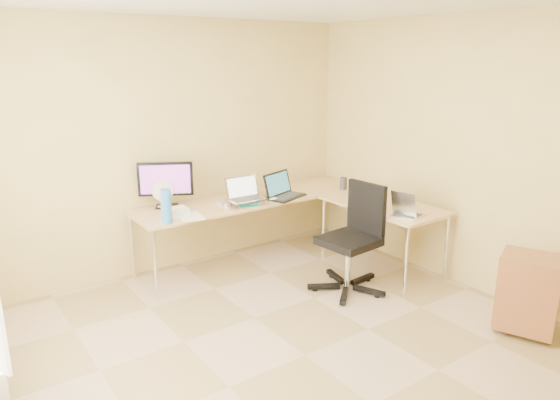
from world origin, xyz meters
TOP-DOWN VIEW (x-y plane):
  - floor at (0.00, 0.00)m, footprint 4.50×4.50m
  - wall_back at (0.00, 2.25)m, footprint 4.50×0.00m
  - wall_right at (2.10, 0.00)m, footprint 0.00×4.50m
  - desk_main at (0.72, 1.85)m, footprint 2.65×0.70m
  - desk_return at (1.70, 0.85)m, footprint 0.70×1.30m
  - monitor at (-0.19, 2.05)m, footprint 0.56×0.42m
  - book_stack at (0.55, 1.69)m, footprint 0.29×0.34m
  - laptop_center at (0.52, 1.65)m, footprint 0.38×0.30m
  - laptop_black at (1.01, 1.65)m, footprint 0.51×0.44m
  - keyboard at (0.44, 1.80)m, footprint 0.39×0.11m
  - mouse at (0.84, 1.62)m, footprint 0.11×0.08m
  - mug at (-0.21, 1.69)m, footprint 0.12×0.12m
  - cd_stack at (0.35, 1.75)m, footprint 0.14×0.14m
  - water_bottle at (-0.40, 1.55)m, footprint 0.09×0.09m
  - papers at (-0.14, 1.61)m, footprint 0.27×0.35m
  - white_box at (-0.25, 1.71)m, footprint 0.23×0.17m
  - desk_fan at (-0.24, 2.05)m, footprint 0.26×0.26m
  - black_cup at (1.78, 1.55)m, footprint 0.10×0.10m
  - laptop_return at (1.57, 0.41)m, footprint 0.36×0.31m
  - office_chair at (1.06, 0.68)m, footprint 0.68×0.68m
  - cabinet at (1.69, -0.78)m, footprint 0.51×0.56m

SIDE VIEW (x-z plane):
  - floor at x=0.00m, z-range 0.00..0.00m
  - cabinet at x=1.69m, z-range 0.05..0.67m
  - desk_main at x=0.72m, z-range 0.00..0.73m
  - desk_return at x=1.70m, z-range 0.00..0.73m
  - office_chair at x=1.06m, z-range -0.03..1.03m
  - papers at x=-0.14m, z-range 0.73..0.74m
  - keyboard at x=0.44m, z-range 0.73..0.75m
  - cd_stack at x=0.35m, z-range 0.73..0.76m
  - mouse at x=0.84m, z-range 0.73..0.76m
  - book_stack at x=0.55m, z-range 0.73..0.78m
  - white_box at x=-0.25m, z-range 0.73..0.81m
  - mug at x=-0.21m, z-range 0.73..0.83m
  - black_cup at x=1.78m, z-range 0.73..0.87m
  - laptop_return at x=1.57m, z-range 0.73..0.94m
  - desk_fan at x=-0.24m, z-range 0.73..1.00m
  - laptop_black at x=1.01m, z-range 0.73..1.00m
  - water_bottle at x=-0.40m, z-range 0.73..1.05m
  - laptop_center at x=0.52m, z-range 0.78..1.02m
  - monitor at x=-0.19m, z-range 0.73..1.20m
  - wall_back at x=0.00m, z-range -0.95..3.55m
  - wall_right at x=2.10m, z-range -0.95..3.55m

